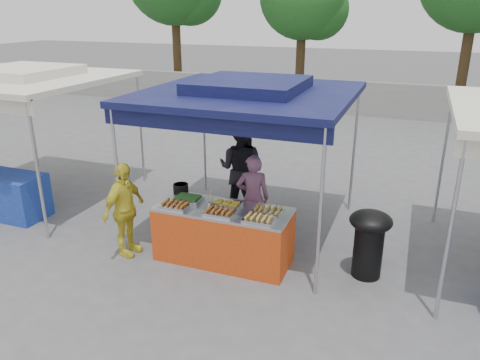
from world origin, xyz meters
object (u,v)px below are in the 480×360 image
(cooking_pot, at_px, (181,188))
(helper_man, at_px, (241,169))
(customer_person, at_px, (124,210))
(vendor_woman, at_px, (253,198))
(wok_burner, at_px, (369,238))
(vendor_table, at_px, (223,234))

(cooking_pot, relative_size, helper_man, 0.13)
(helper_man, height_order, customer_person, helper_man)
(customer_person, bearing_deg, vendor_woman, -49.56)
(vendor_woman, bearing_deg, wok_burner, 146.87)
(wok_burner, relative_size, vendor_woman, 0.68)
(wok_burner, distance_m, vendor_woman, 1.95)
(wok_burner, xyz_separation_m, helper_man, (-2.41, 1.33, 0.31))
(cooking_pot, distance_m, helper_man, 1.41)
(cooking_pot, bearing_deg, vendor_table, -21.57)
(vendor_woman, relative_size, customer_person, 0.99)
(wok_burner, bearing_deg, vendor_table, -177.30)
(vendor_woman, bearing_deg, helper_man, -77.54)
(helper_man, bearing_deg, vendor_table, 104.47)
(vendor_woman, bearing_deg, customer_person, 15.53)
(wok_burner, bearing_deg, customer_person, -175.33)
(helper_man, distance_m, customer_person, 2.30)
(customer_person, bearing_deg, vendor_table, -70.72)
(cooking_pot, xyz_separation_m, customer_person, (-0.60, -0.69, -0.18))
(vendor_woman, bearing_deg, cooking_pot, 3.94)
(vendor_table, bearing_deg, wok_burner, 8.67)
(vendor_table, bearing_deg, customer_person, -166.63)
(cooking_pot, xyz_separation_m, wok_burner, (2.94, -0.03, -0.33))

